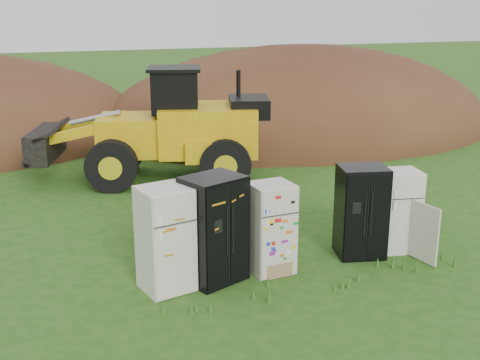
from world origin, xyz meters
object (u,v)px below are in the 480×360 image
object	(u,v)px
fridge_black_side	(214,229)
fridge_black_right	(361,211)
fridge_leftmost	(165,239)
fridge_open_door	(398,210)
wheel_loader	(147,125)
fridge_sticker	(271,228)

from	to	relation	value
fridge_black_side	fridge_black_right	bearing A→B (deg)	-20.24
fridge_leftmost	fridge_black_side	size ratio (longest dim) A/B	0.95
fridge_leftmost	fridge_open_door	world-z (taller)	fridge_leftmost
fridge_black_right	fridge_black_side	bearing A→B (deg)	-164.82
fridge_leftmost	fridge_open_door	distance (m)	4.79
fridge_black_right	wheel_loader	distance (m)	7.34
fridge_leftmost	fridge_black_side	bearing A→B (deg)	-9.59
fridge_sticker	wheel_loader	bearing A→B (deg)	93.19
fridge_black_side	fridge_open_door	bearing A→B (deg)	-20.83
fridge_black_right	fridge_open_door	size ratio (longest dim) A/B	1.09
fridge_leftmost	wheel_loader	size ratio (longest dim) A/B	0.28
fridge_sticker	wheel_loader	distance (m)	6.93
fridge_sticker	fridge_open_door	bearing A→B (deg)	-2.23
fridge_black_side	fridge_sticker	size ratio (longest dim) A/B	1.14
fridge_leftmost	wheel_loader	bearing A→B (deg)	67.54
fridge_sticker	fridge_open_door	size ratio (longest dim) A/B	1.02
fridge_black_right	fridge_open_door	world-z (taller)	fridge_black_right
fridge_sticker	fridge_open_door	xyz separation A→B (m)	(2.80, 0.01, -0.02)
fridge_black_side	fridge_open_door	distance (m)	3.90
wheel_loader	fridge_black_side	bearing A→B (deg)	-75.55
fridge_sticker	fridge_open_door	distance (m)	2.80
fridge_black_side	fridge_sticker	world-z (taller)	fridge_black_side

